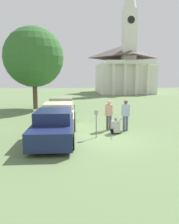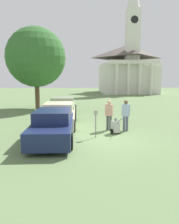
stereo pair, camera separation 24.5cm
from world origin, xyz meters
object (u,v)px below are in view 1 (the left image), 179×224
at_px(parked_car_sage, 62,107).
at_px(church, 123,67).
at_px(parked_car_navy, 54,126).
at_px(parking_meter, 96,119).
at_px(parked_car_cream, 59,115).
at_px(person_supervisor, 126,113).
at_px(equipment_cart, 115,127).
at_px(person_worker, 109,113).

height_order(parked_car_sage, church, church).
height_order(parked_car_navy, parking_meter, parked_car_navy).
height_order(parked_car_cream, parking_meter, parked_car_cream).
bearing_deg(church, parked_car_sage, -111.38).
xyz_separation_m(parked_car_sage, person_supervisor, (3.88, -5.02, 0.29)).
bearing_deg(equipment_cart, parked_car_cream, 130.80).
bearing_deg(parked_car_sage, person_supervisor, -52.28).
height_order(equipment_cart, church, church).
bearing_deg(person_worker, church, -79.57).
bearing_deg(parked_car_navy, parked_car_sage, 90.07).
height_order(person_supervisor, church, church).
bearing_deg(parked_car_cream, parked_car_sage, 90.07).
bearing_deg(equipment_cart, person_worker, 88.67).
relative_size(person_worker, person_supervisor, 0.97).
bearing_deg(person_worker, equipment_cart, 128.98).
xyz_separation_m(parked_car_sage, parking_meter, (2.08, -6.32, 0.25)).
relative_size(parked_car_cream, equipment_cart, 4.96).
distance_m(parked_car_navy, person_supervisor, 4.18).
height_order(person_worker, person_supervisor, person_supervisor).
bearing_deg(parked_car_cream, person_worker, -22.39).
bearing_deg(equipment_cart, parked_car_navy, -179.38).
relative_size(parking_meter, person_supervisor, 0.79).
xyz_separation_m(parked_car_cream, equipment_cart, (3.20, -2.10, -0.29)).
bearing_deg(church, parked_car_navy, -107.68).
distance_m(person_supervisor, equipment_cart, 1.08).
bearing_deg(parked_car_navy, equipment_cart, 16.68).
xyz_separation_m(parked_car_cream, person_worker, (2.98, -1.23, 0.31)).
xyz_separation_m(parking_meter, person_worker, (0.89, 1.60, 0.01)).
relative_size(person_worker, church, 0.08).
relative_size(parked_car_cream, person_worker, 2.88).
bearing_deg(parked_car_navy, person_worker, 31.54).
height_order(parking_meter, equipment_cart, parking_meter).
xyz_separation_m(parked_car_sage, church, (11.26, 28.77, 4.61)).
bearing_deg(person_supervisor, parked_car_navy, 18.30).
xyz_separation_m(person_supervisor, church, (7.38, 33.79, 4.32)).
distance_m(parked_car_navy, church, 37.36).
bearing_deg(parking_meter, parked_car_sage, 108.23).
height_order(parked_car_sage, parking_meter, parked_car_sage).
bearing_deg(parked_car_cream, parking_meter, -53.56).
bearing_deg(person_supervisor, parking_meter, 32.75).
xyz_separation_m(parked_car_navy, parked_car_sage, (0.00, 6.55, 0.04)).
distance_m(parking_meter, equipment_cart, 1.46).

